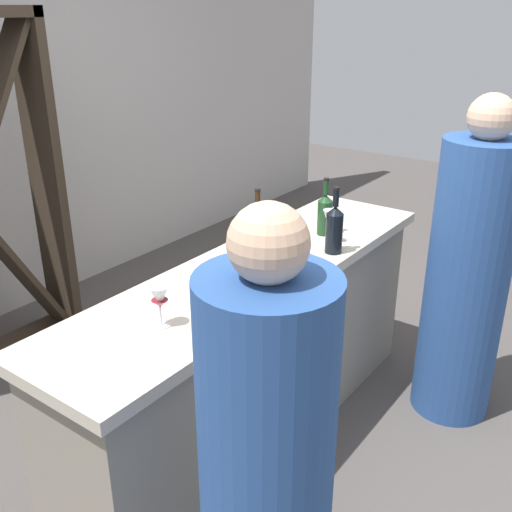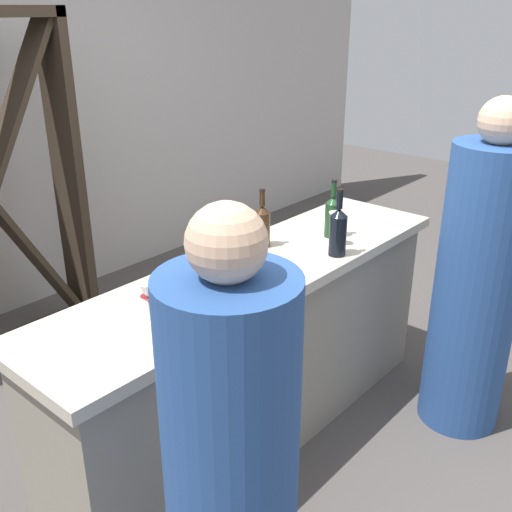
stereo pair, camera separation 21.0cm
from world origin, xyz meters
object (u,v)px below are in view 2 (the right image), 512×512
wine_bottle_second_left_amber_brown (262,225)px  wine_glass_near_center (148,295)px  wine_glass_near_right (243,242)px  wine_bottle_second_right_olive_green (332,215)px  person_center_guest (232,489)px  wine_glass_near_left (335,222)px  wine_bottle_center_near_black (338,231)px  person_left_guest (477,286)px  wine_bottle_leftmost_amber_brown (246,259)px

wine_bottle_second_left_amber_brown → wine_glass_near_center: 0.85m
wine_glass_near_center → wine_glass_near_right: wine_glass_near_right is taller
wine_glass_near_right → wine_glass_near_center: bearing=-172.3°
wine_bottle_second_right_olive_green → wine_bottle_second_left_amber_brown: bearing=151.7°
wine_glass_near_center → person_center_guest: 0.76m
wine_glass_near_center → wine_glass_near_left: bearing=-4.4°
wine_bottle_center_near_black → wine_glass_near_right: 0.45m
person_center_guest → person_left_guest: bearing=-88.8°
wine_bottle_second_left_amber_brown → wine_bottle_second_right_olive_green: wine_bottle_second_right_olive_green is taller
wine_glass_near_center → person_left_guest: size_ratio=0.10×
wine_bottle_second_left_amber_brown → wine_bottle_center_near_black: size_ratio=0.90×
person_center_guest → wine_glass_near_left: bearing=-64.9°
person_left_guest → wine_bottle_second_left_amber_brown: bearing=42.4°
person_left_guest → wine_bottle_second_right_olive_green: bearing=28.7°
wine_glass_near_center → wine_bottle_center_near_black: bearing=-9.4°
person_center_guest → wine_bottle_second_right_olive_green: bearing=-63.6°
wine_bottle_leftmost_amber_brown → wine_glass_near_left: size_ratio=1.62×
wine_bottle_second_right_olive_green → person_center_guest: 1.59m
wine_bottle_second_left_amber_brown → person_center_guest: 1.40m
wine_bottle_center_near_black → person_left_guest: bearing=-49.0°
wine_bottle_leftmost_amber_brown → person_center_guest: 1.00m
wine_bottle_second_left_amber_brown → wine_glass_near_center: wine_bottle_second_left_amber_brown is taller
wine_bottle_leftmost_amber_brown → person_center_guest: person_center_guest is taller
wine_bottle_second_left_amber_brown → wine_glass_near_left: 0.35m
wine_bottle_second_left_amber_brown → wine_bottle_center_near_black: wine_bottle_center_near_black is taller
wine_glass_near_left → person_center_guest: bearing=-156.8°
wine_glass_near_left → person_left_guest: size_ratio=0.10×
wine_bottle_center_near_black → wine_bottle_second_left_amber_brown: bearing=113.4°
wine_bottle_center_near_black → wine_glass_near_left: bearing=40.9°
wine_bottle_center_near_black → person_left_guest: (0.44, -0.51, -0.28)m
wine_bottle_second_right_olive_green → wine_glass_near_center: 1.16m
person_left_guest → person_center_guest: size_ratio=1.04×
wine_bottle_second_right_olive_green → person_center_guest: person_center_guest is taller
wine_bottle_leftmost_amber_brown → wine_glass_near_left: wine_bottle_leftmost_amber_brown is taller
wine_bottle_second_right_olive_green → person_left_guest: (0.26, -0.67, -0.27)m
wine_bottle_leftmost_amber_brown → wine_glass_near_right: (0.12, 0.12, 0.01)m
wine_bottle_second_left_amber_brown → wine_bottle_center_near_black: bearing=-66.6°
wine_glass_near_center → wine_bottle_leftmost_amber_brown: bearing=-4.7°
wine_bottle_center_near_black → wine_bottle_leftmost_amber_brown: bearing=166.3°
wine_bottle_leftmost_amber_brown → wine_bottle_second_right_olive_green: (0.68, 0.04, 0.01)m
wine_bottle_second_left_amber_brown → wine_glass_near_right: size_ratio=1.73×
wine_glass_near_right → person_center_guest: bearing=-139.5°
wine_glass_near_left → person_left_guest: 0.74m
wine_bottle_second_right_olive_green → wine_glass_near_center: bearing=179.8°
wine_glass_near_left → person_left_guest: bearing=-59.2°
wine_glass_near_right → wine_bottle_second_left_amber_brown: bearing=21.5°
wine_glass_near_center → person_center_guest: size_ratio=0.10×
wine_bottle_second_left_amber_brown → wine_glass_near_right: wine_bottle_second_left_amber_brown is taller
wine_bottle_second_left_amber_brown → wine_bottle_second_right_olive_green: size_ratio=0.98×
person_left_guest → wine_glass_near_right: bearing=55.1°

